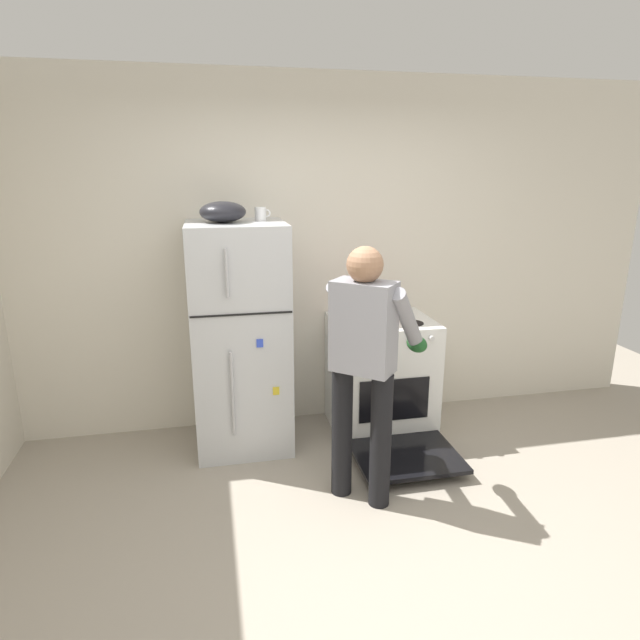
# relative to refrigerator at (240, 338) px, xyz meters

# --- Properties ---
(ground) EXTENTS (8.00, 8.00, 0.00)m
(ground) POSITION_rel_refrigerator_xyz_m (0.50, -1.57, -0.83)
(ground) COLOR #9E9384
(kitchen_wall_back) EXTENTS (6.00, 0.10, 2.70)m
(kitchen_wall_back) POSITION_rel_refrigerator_xyz_m (0.50, 0.38, 0.52)
(kitchen_wall_back) COLOR silver
(kitchen_wall_back) RESTS_ON ground
(refrigerator) EXTENTS (0.68, 0.72, 1.66)m
(refrigerator) POSITION_rel_refrigerator_xyz_m (0.00, 0.00, 0.00)
(refrigerator) COLOR silver
(refrigerator) RESTS_ON ground
(stove_range) EXTENTS (0.76, 1.22, 0.91)m
(stove_range) POSITION_rel_refrigerator_xyz_m (1.08, -0.02, -0.39)
(stove_range) COLOR white
(stove_range) RESTS_ON ground
(person_cook) EXTENTS (0.67, 0.71, 1.60)m
(person_cook) POSITION_rel_refrigerator_xyz_m (0.69, -0.87, 0.13)
(person_cook) COLOR black
(person_cook) RESTS_ON ground
(red_pot) EXTENTS (0.37, 0.27, 0.14)m
(red_pot) POSITION_rel_refrigerator_xyz_m (0.92, -0.05, 0.15)
(red_pot) COLOR red
(red_pot) RESTS_ON stove_range
(coffee_mug) EXTENTS (0.11, 0.08, 0.10)m
(coffee_mug) POSITION_rel_refrigerator_xyz_m (0.18, 0.05, 0.88)
(coffee_mug) COLOR silver
(coffee_mug) RESTS_ON refrigerator
(mixing_bowl) EXTENTS (0.31, 0.31, 0.14)m
(mixing_bowl) POSITION_rel_refrigerator_xyz_m (-0.08, 0.00, 0.90)
(mixing_bowl) COLOR black
(mixing_bowl) RESTS_ON refrigerator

